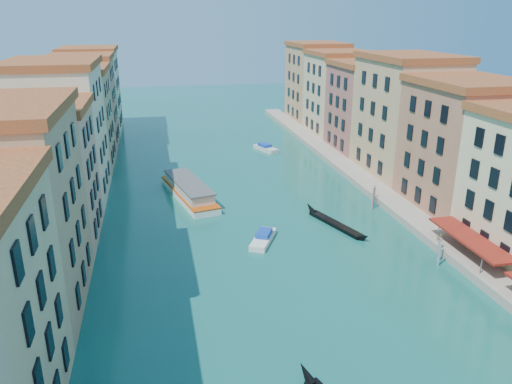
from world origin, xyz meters
TOP-DOWN VIEW (x-y plane):
  - left_bank_palazzos at (-26.00, 64.68)m, footprint 12.80×128.40m
  - right_bank_palazzos at (30.00, 65.00)m, footprint 12.80×128.40m
  - quay at (22.00, 65.00)m, footprint 4.00×140.00m
  - mooring_poles_right at (19.10, 28.80)m, footprint 1.44×54.24m
  - vaporetto_far at (-7.52, 67.38)m, footprint 7.98×18.37m
  - gondola_far at (10.92, 52.35)m, footprint 5.32×12.99m
  - motorboat_mid at (0.36, 49.28)m, footprint 4.61×6.48m
  - motorboat_far at (10.64, 93.15)m, footprint 4.46×6.89m

SIDE VIEW (x-z plane):
  - gondola_far at x=10.92m, z-range -0.56..1.34m
  - quay at x=22.00m, z-range 0.00..1.00m
  - motorboat_mid at x=0.36m, z-range -0.14..1.16m
  - motorboat_far at x=10.64m, z-range -0.15..1.22m
  - vaporetto_far at x=-7.52m, z-range -0.13..2.53m
  - mooring_poles_right at x=19.10m, z-range -0.30..2.90m
  - left_bank_palazzos at x=-26.00m, z-range -0.79..20.21m
  - right_bank_palazzos at x=30.00m, z-range -0.75..20.25m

